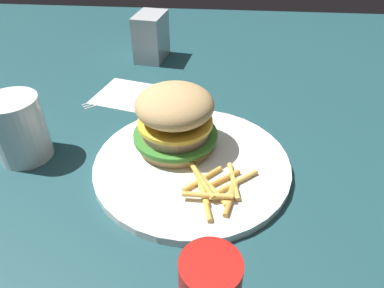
# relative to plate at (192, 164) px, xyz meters

# --- Properties ---
(ground_plane) EXTENTS (1.60, 1.60, 0.00)m
(ground_plane) POSITION_rel_plate_xyz_m (-0.02, -0.01, -0.01)
(ground_plane) COLOR #1E474C
(plate) EXTENTS (0.28, 0.28, 0.01)m
(plate) POSITION_rel_plate_xyz_m (0.00, 0.00, 0.00)
(plate) COLOR white
(plate) RESTS_ON ground_plane
(sandwich) EXTENTS (0.13, 0.13, 0.10)m
(sandwich) POSITION_rel_plate_xyz_m (0.04, 0.03, 0.05)
(sandwich) COLOR tan
(sandwich) RESTS_ON plate
(fries_pile) EXTENTS (0.11, 0.10, 0.01)m
(fries_pile) POSITION_rel_plate_xyz_m (-0.05, -0.03, 0.01)
(fries_pile) COLOR #E5B251
(fries_pile) RESTS_ON plate
(napkin) EXTENTS (0.13, 0.13, 0.00)m
(napkin) POSITION_rel_plate_xyz_m (0.20, 0.15, -0.01)
(napkin) COLOR white
(napkin) RESTS_ON ground_plane
(fork) EXTENTS (0.12, 0.15, 0.00)m
(fork) POSITION_rel_plate_xyz_m (0.20, 0.15, -0.00)
(fork) COLOR silver
(fork) RESTS_ON napkin
(drink_glass) EXTENTS (0.08, 0.08, 0.10)m
(drink_glass) POSITION_rel_plate_xyz_m (0.00, 0.25, 0.04)
(drink_glass) COLOR silver
(drink_glass) RESTS_ON ground_plane
(napkin_dispenser) EXTENTS (0.10, 0.07, 0.10)m
(napkin_dispenser) POSITION_rel_plate_xyz_m (0.38, 0.13, 0.04)
(napkin_dispenser) COLOR #B7BABF
(napkin_dispenser) RESTS_ON ground_plane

